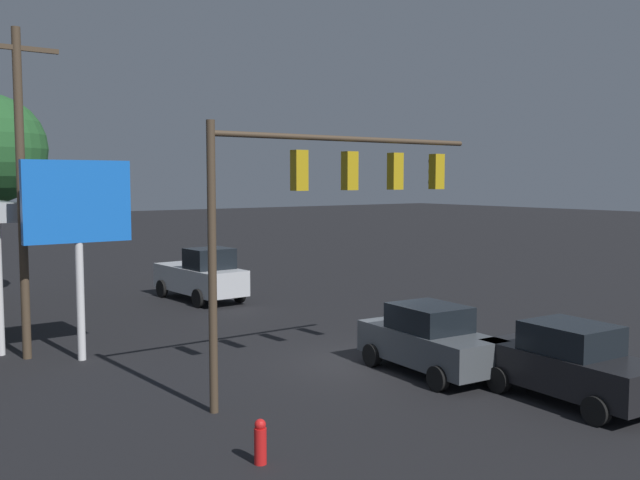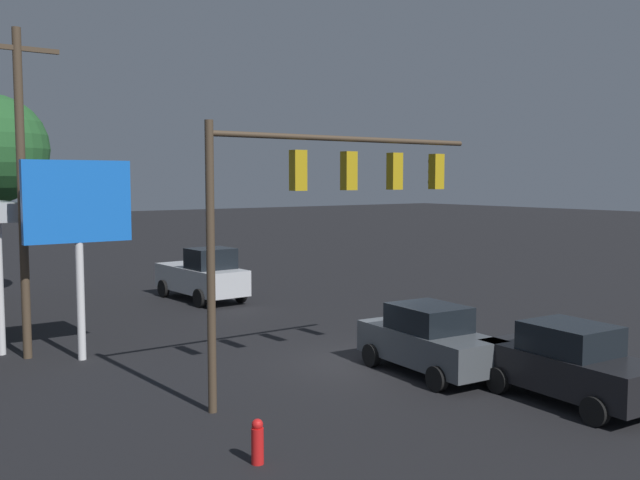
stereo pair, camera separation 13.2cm
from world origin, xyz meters
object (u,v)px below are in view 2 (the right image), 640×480
traffic_signal_assembly (327,190)px  pickup_parked (203,276)px  price_sign (78,211)px  fire_hydrant (258,441)px  utility_pole (22,186)px  sedan_waiting (569,364)px  sedan_far (428,340)px

traffic_signal_assembly → pickup_parked: bearing=-103.9°
pickup_parked → price_sign: bearing=-48.7°
price_sign → fire_hydrant: 10.68m
utility_pole → sedan_waiting: 16.10m
traffic_signal_assembly → price_sign: bearing=-57.3°
traffic_signal_assembly → price_sign: size_ratio=1.38×
sedan_waiting → pickup_parked: size_ratio=0.85×
utility_pole → sedan_far: (-8.64, 8.36, -4.25)m
sedan_far → sedan_waiting: bearing=18.2°
traffic_signal_assembly → sedan_far: bearing=169.6°
sedan_far → fire_hydrant: 7.64m
utility_pole → pickup_parked: utility_pole is taller
utility_pole → sedan_far: size_ratio=2.17×
sedan_waiting → pickup_parked: (0.58, -18.45, 0.16)m
sedan_far → price_sign: bearing=-130.0°
fire_hydrant → price_sign: bearing=-88.8°
sedan_far → sedan_waiting: same height
price_sign → sedan_far: 10.89m
traffic_signal_assembly → pickup_parked: size_ratio=1.56×
traffic_signal_assembly → fire_hydrant: bearing=38.7°
sedan_far → fire_hydrant: bearing=-65.1°
pickup_parked → fire_hydrant: 18.84m
sedan_far → pickup_parked: 14.60m
utility_pole → sedan_waiting: bearing=128.1°
utility_pole → pickup_parked: 11.69m
traffic_signal_assembly → sedan_waiting: (-4.04, 4.42, -4.18)m
price_sign → sedan_far: price_sign is taller
utility_pole → fire_hydrant: size_ratio=11.18×
utility_pole → sedan_waiting: size_ratio=2.18×
traffic_signal_assembly → price_sign: (4.26, -6.64, -0.64)m
price_sign → fire_hydrant: bearing=91.2°
traffic_signal_assembly → pickup_parked: 15.00m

